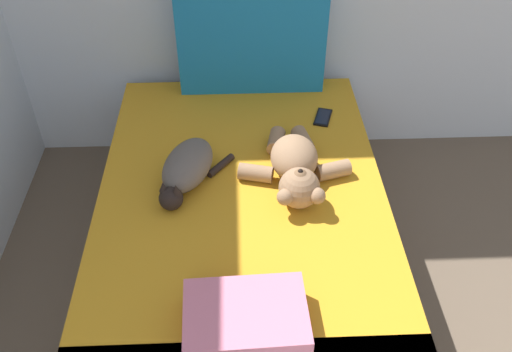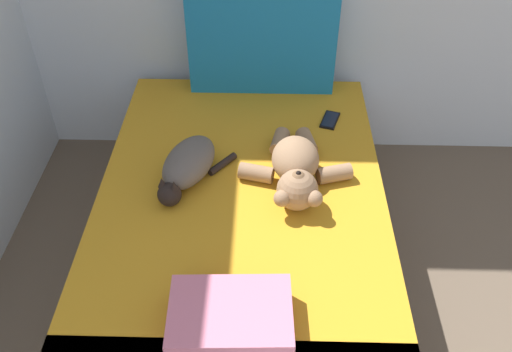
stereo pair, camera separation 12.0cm
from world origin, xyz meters
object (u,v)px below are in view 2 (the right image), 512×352
patterned_cushion (262,41)px  throw_pillow (231,319)px  cat (187,165)px  cell_phone (330,120)px  bed (242,240)px  teddy_bear (296,169)px

patterned_cushion → throw_pillow: bearing=-92.8°
cat → cell_phone: size_ratio=2.59×
bed → patterned_cushion: (0.07, 0.89, 0.52)m
cat → bed: bearing=-28.7°
patterned_cushion → throw_pillow: 1.53m
bed → patterned_cushion: patterned_cushion is taller
cell_phone → cat: bearing=-145.4°
bed → teddy_bear: teddy_bear is taller
bed → teddy_bear: (0.23, 0.11, 0.33)m
throw_pillow → cat: bearing=107.1°
patterned_cushion → bed: bearing=-94.6°
cat → throw_pillow: size_ratio=1.05×
teddy_bear → patterned_cushion: bearing=101.5°
cat → throw_pillow: cat is taller
bed → cat: cat is taller
cat → cell_phone: bearing=34.6°
bed → cat: 0.42m
patterned_cushion → cell_phone: patterned_cushion is taller
patterned_cushion → teddy_bear: (0.16, -0.78, -0.19)m
throw_pillow → bed: bearing=89.8°
patterned_cushion → cat: size_ratio=1.77×
bed → cell_phone: bearing=54.2°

